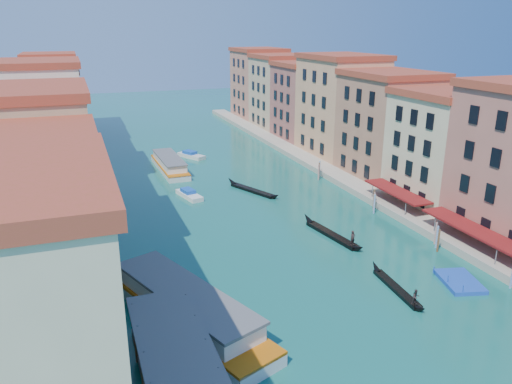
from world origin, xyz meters
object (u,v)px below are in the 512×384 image
Objects in this scene: vaporetto_near at (185,307)px; blue_dock at (460,281)px; vaporetto_stop at (177,370)px; gondola_right at (398,288)px; gondola_fore at (332,234)px; vaporetto_far at (170,164)px.

vaporetto_near is 3.62× the size of blue_dock.
vaporetto_stop is at bearing -154.73° from blue_dock.
vaporetto_stop reaches higher than gondola_right.
vaporetto_stop reaches higher than gondola_fore.
gondola_fore is at bearing 41.12° from vaporetto_stop.
blue_dock is (7.26, -0.79, -0.18)m from gondola_right.
vaporetto_stop is 32.03m from blue_dock.
vaporetto_stop is 0.92× the size of vaporetto_far.
gondola_right is 7.30m from blue_dock.
gondola_fore reaches higher than blue_dock.
gondola_fore is (13.88, -39.25, -0.75)m from vaporetto_far.
vaporetto_near reaches higher than vaporetto_far.
gondola_fore is 15.00m from gondola_right.
vaporetto_far is 41.64m from gondola_fore.
gondola_fore is at bearing 92.88° from gondola_right.
vaporetto_near is (2.50, 8.62, 0.02)m from vaporetto_stop.
gondola_right is at bearing 14.98° from vaporetto_stop.
vaporetto_far is at bearing 108.28° from gondola_right.
gondola_fore is at bearing -72.02° from vaporetto_far.
vaporetto_near is 29.18m from blue_dock.
vaporetto_far is 2.90× the size of blue_dock.
vaporetto_far is 1.66× the size of gondola_right.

